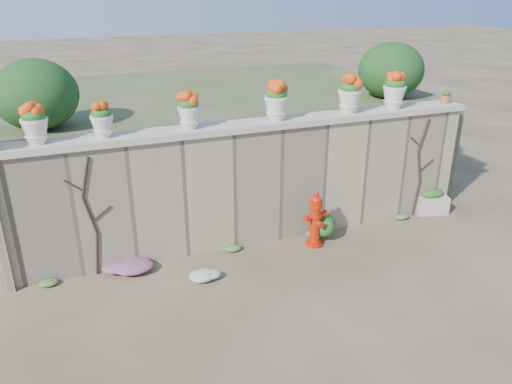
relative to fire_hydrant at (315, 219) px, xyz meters
name	(u,v)px	position (x,y,z in m)	size (l,w,h in m)	color
ground	(299,292)	(-0.86, -1.19, -0.50)	(80.00, 80.00, 0.00)	#483824
stone_wall	(255,186)	(-0.86, 0.61, 0.50)	(8.00, 0.40, 2.00)	#9D8A69
wall_cap	(254,125)	(-0.86, 0.61, 1.55)	(8.10, 0.52, 0.10)	beige
raised_fill	(203,136)	(-0.86, 3.81, 0.50)	(9.00, 6.00, 2.00)	#384C23
back_shrub_left	(36,95)	(-4.06, 1.81, 2.05)	(1.30, 1.30, 1.10)	#143814
back_shrub_right	(391,70)	(2.54, 1.81, 2.05)	(1.30, 1.30, 1.10)	#143814
vine_left	(91,216)	(-3.53, 0.39, 0.49)	(0.60, 0.04, 1.91)	black
vine_right	(420,167)	(2.37, 0.39, 0.49)	(0.60, 0.04, 1.91)	black
fire_hydrant	(315,219)	(0.00, 0.00, 0.00)	(0.43, 0.31, 1.00)	red
planter_box	(431,202)	(2.74, 0.36, -0.27)	(0.66, 0.48, 0.50)	beige
green_shrub	(329,223)	(0.32, 0.09, -0.18)	(0.67, 0.60, 0.64)	#1E5119
magenta_clump	(123,268)	(-3.18, 0.23, -0.38)	(0.91, 0.60, 0.24)	#B02392
white_flowers	(207,277)	(-2.04, -0.45, -0.41)	(0.54, 0.43, 0.19)	white
urn_pot_0	(34,124)	(-4.09, 0.61, 1.88)	(0.37, 0.37, 0.57)	beige
urn_pot_1	(102,120)	(-3.20, 0.61, 1.85)	(0.33, 0.33, 0.51)	beige
urn_pot_2	(189,111)	(-1.92, 0.61, 1.87)	(0.35, 0.35, 0.55)	beige
urn_pot_3	(276,101)	(-0.48, 0.61, 1.91)	(0.40, 0.40, 0.62)	beige
urn_pot_4	(350,95)	(0.87, 0.61, 1.91)	(0.40, 0.40, 0.63)	beige
urn_pot_5	(394,91)	(1.78, 0.61, 1.91)	(0.41, 0.41, 0.64)	beige
terracotta_pot	(446,97)	(2.94, 0.61, 1.71)	(0.20, 0.20, 0.24)	#A75A33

